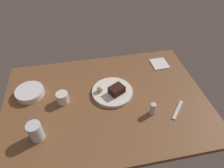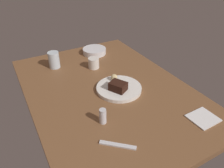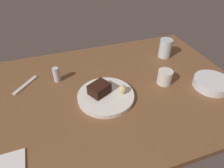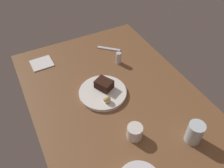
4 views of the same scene
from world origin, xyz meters
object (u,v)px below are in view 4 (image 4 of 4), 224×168
object	(u,v)px
chocolate_cake_slice	(104,84)
folded_napkin	(42,63)
bread_roll	(107,99)
salt_shaker	(119,58)
water_glass	(195,133)
dessert_plate	(103,93)
dessert_spoon	(109,49)
coffee_cup	(135,132)

from	to	relation	value
chocolate_cake_slice	folded_napkin	world-z (taller)	chocolate_cake_slice
bread_roll	salt_shaker	xyz separation A→B (cm)	(26.16, -20.56, -0.20)
salt_shaker	folded_napkin	xyz separation A→B (cm)	(20.24, 41.43, -3.30)
bread_roll	water_glass	distance (cm)	42.97
dessert_plate	water_glass	distance (cm)	48.82
water_glass	bread_roll	bearing A→B (deg)	34.50
folded_napkin	water_glass	bearing A→B (deg)	-151.08
dessert_plate	chocolate_cake_slice	distance (cm)	4.44
salt_shaker	dessert_spoon	xyz separation A→B (cm)	(14.93, -1.00, -3.25)
water_glass	dessert_plate	bearing A→B (deg)	28.52
water_glass	salt_shaker	bearing A→B (deg)	3.50
dessert_plate	salt_shaker	bearing A→B (deg)	-45.96
water_glass	coffee_cup	world-z (taller)	water_glass
bread_roll	folded_napkin	distance (cm)	51.00
salt_shaker	folded_napkin	size ratio (longest dim) A/B	0.59
chocolate_cake_slice	water_glass	xyz separation A→B (cm)	(-45.03, -21.28, 1.02)
dessert_spoon	bread_roll	bearing A→B (deg)	103.89
water_glass	coffee_cup	distance (cm)	25.51
chocolate_cake_slice	salt_shaker	world-z (taller)	salt_shaker
dessert_spoon	folded_napkin	world-z (taller)	dessert_spoon
dessert_plate	folded_napkin	distance (cm)	44.82
chocolate_cake_slice	coffee_cup	distance (cm)	32.10
water_glass	coffee_cup	size ratio (longest dim) A/B	1.51
water_glass	chocolate_cake_slice	bearing A→B (deg)	25.29
bread_roll	salt_shaker	size ratio (longest dim) A/B	0.51
coffee_cup	folded_napkin	size ratio (longest dim) A/B	0.56
water_glass	folded_napkin	distance (cm)	93.58
dessert_plate	coffee_cup	bearing A→B (deg)	-177.45
salt_shaker	dessert_spoon	distance (cm)	15.31
bread_roll	dessert_spoon	xyz separation A→B (cm)	(41.09, -21.56, -3.46)
chocolate_cake_slice	bread_roll	distance (cm)	10.12
dessert_plate	folded_napkin	bearing A→B (deg)	29.36
salt_shaker	water_glass	distance (cm)	61.69
coffee_cup	salt_shaker	bearing A→B (deg)	-20.46
dessert_plate	bread_roll	bearing A→B (deg)	171.46
chocolate_cake_slice	salt_shaker	size ratio (longest dim) A/B	1.18
water_glass	coffee_cup	bearing A→B (deg)	59.40
salt_shaker	chocolate_cake_slice	bearing A→B (deg)	133.32
dessert_plate	water_glass	bearing A→B (deg)	-151.48
water_glass	coffee_cup	xyz separation A→B (cm)	(12.95, 21.90, -1.87)
water_glass	folded_napkin	size ratio (longest dim) A/B	0.85
bread_roll	water_glass	world-z (taller)	water_glass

